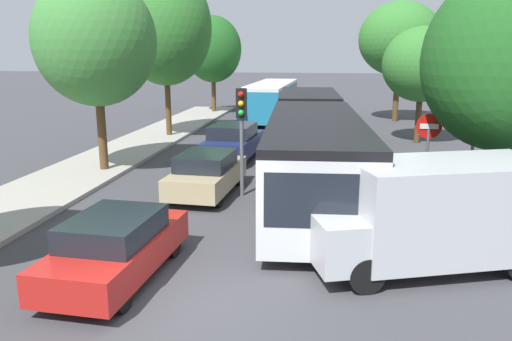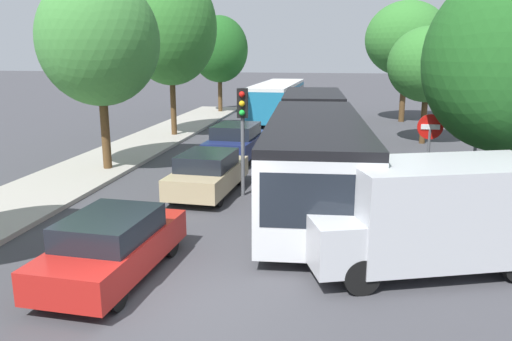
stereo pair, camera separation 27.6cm
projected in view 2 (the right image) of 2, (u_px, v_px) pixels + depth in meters
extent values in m
plane|color=#3D3D42|center=(195.00, 304.00, 9.12)|extent=(200.00, 200.00, 0.00)
cube|color=#9E998E|center=(130.00, 151.00, 22.79)|extent=(3.20, 36.23, 0.14)
cube|color=silver|center=(315.00, 161.00, 14.68)|extent=(3.27, 10.01, 2.13)
cube|color=black|center=(315.00, 148.00, 14.59)|extent=(3.26, 9.62, 0.93)
cube|color=black|center=(316.00, 122.00, 14.41)|extent=(3.27, 10.01, 0.21)
cube|color=silver|center=(313.00, 119.00, 23.72)|extent=(3.07, 6.90, 2.13)
cube|color=black|center=(313.00, 111.00, 23.63)|extent=(3.07, 6.64, 0.93)
cube|color=black|center=(313.00, 94.00, 23.45)|extent=(3.07, 6.90, 0.21)
cylinder|color=black|center=(313.00, 132.00, 19.96)|extent=(2.02, 1.16, 1.96)
cube|color=black|center=(318.00, 201.00, 9.89)|extent=(2.33, 0.25, 1.14)
cylinder|color=black|center=(363.00, 225.00, 11.71)|extent=(0.38, 1.06, 1.04)
cylinder|color=black|center=(269.00, 222.00, 11.93)|extent=(0.38, 1.06, 1.04)
cylinder|color=black|center=(344.00, 166.00, 17.82)|extent=(0.38, 1.06, 1.04)
cylinder|color=black|center=(282.00, 164.00, 18.04)|extent=(0.38, 1.06, 1.04)
cylinder|color=black|center=(335.00, 137.00, 23.81)|extent=(0.38, 1.06, 1.04)
cylinder|color=black|center=(289.00, 136.00, 24.03)|extent=(0.38, 1.06, 1.04)
cube|color=teal|center=(277.00, 100.00, 34.27)|extent=(2.79, 11.14, 1.93)
cube|color=black|center=(277.00, 95.00, 34.19)|extent=(2.79, 10.59, 0.81)
cube|color=silver|center=(278.00, 84.00, 34.02)|extent=(2.79, 11.14, 0.19)
cylinder|color=black|center=(271.00, 105.00, 38.12)|extent=(0.32, 0.97, 0.96)
cylinder|color=black|center=(298.00, 106.00, 37.73)|extent=(0.32, 0.97, 0.96)
cylinder|color=black|center=(253.00, 117.00, 31.47)|extent=(0.32, 0.97, 0.96)
cylinder|color=black|center=(285.00, 117.00, 31.08)|extent=(0.32, 0.97, 0.96)
cube|color=#B21E19|center=(114.00, 251.00, 10.12)|extent=(1.87, 3.98, 0.63)
cube|color=black|center=(110.00, 227.00, 9.90)|extent=(1.63, 2.12, 0.48)
cylinder|color=black|center=(114.00, 238.00, 11.51)|extent=(0.24, 0.60, 0.59)
cylinder|color=black|center=(170.00, 243.00, 11.21)|extent=(0.24, 0.60, 0.59)
cylinder|color=black|center=(47.00, 287.00, 9.15)|extent=(0.24, 0.60, 0.59)
cylinder|color=black|center=(116.00, 295.00, 8.85)|extent=(0.24, 0.60, 0.59)
cube|color=tan|center=(208.00, 177.00, 16.05)|extent=(1.91, 4.05, 0.64)
cube|color=black|center=(207.00, 160.00, 15.83)|extent=(1.66, 2.16, 0.49)
cylinder|color=black|center=(201.00, 174.00, 17.47)|extent=(0.24, 0.61, 0.60)
cylinder|color=black|center=(240.00, 176.00, 17.16)|extent=(0.24, 0.61, 0.60)
cylinder|color=black|center=(173.00, 194.00, 15.07)|extent=(0.24, 0.61, 0.60)
cylinder|color=black|center=(218.00, 197.00, 14.76)|extent=(0.24, 0.61, 0.60)
cube|color=navy|center=(237.00, 144.00, 21.32)|extent=(2.08, 4.41, 0.70)
cube|color=black|center=(236.00, 131.00, 21.08)|extent=(1.81, 2.35, 0.53)
cylinder|color=black|center=(229.00, 145.00, 22.86)|extent=(0.26, 0.67, 0.66)
cylinder|color=black|center=(261.00, 146.00, 22.53)|extent=(0.26, 0.67, 0.66)
cylinder|color=black|center=(210.00, 157.00, 20.25)|extent=(0.26, 0.67, 0.66)
cylinder|color=black|center=(246.00, 158.00, 19.92)|extent=(0.26, 0.67, 0.66)
cube|color=#B7BABF|center=(445.00, 209.00, 10.34)|extent=(4.52, 3.21, 2.00)
cube|color=#B7BABF|center=(328.00, 238.00, 10.06)|extent=(1.46, 2.09, 1.00)
cylinder|color=black|center=(361.00, 276.00, 9.43)|extent=(0.76, 0.46, 0.72)
cylinder|color=black|center=(334.00, 243.00, 11.04)|extent=(0.76, 0.46, 0.72)
cylinder|color=black|center=(471.00, 235.00, 11.55)|extent=(0.76, 0.46, 0.72)
cylinder|color=#56595E|center=(243.00, 143.00, 15.60)|extent=(0.12, 0.12, 3.40)
cube|color=black|center=(242.00, 103.00, 15.31)|extent=(0.33, 0.26, 0.90)
sphere|color=red|center=(242.00, 94.00, 15.10)|extent=(0.18, 0.18, 0.18)
sphere|color=#EAAD14|center=(242.00, 104.00, 15.17)|extent=(0.18, 0.18, 0.18)
sphere|color=green|center=(242.00, 113.00, 15.23)|extent=(0.18, 0.18, 0.18)
cylinder|color=#56595E|center=(427.00, 171.00, 14.06)|extent=(0.08, 0.08, 2.40)
cylinder|color=red|center=(430.00, 127.00, 13.77)|extent=(0.70, 0.03, 0.70)
cube|color=white|center=(430.00, 127.00, 13.75)|extent=(0.50, 0.04, 0.14)
cylinder|color=#56595E|center=(476.00, 141.00, 15.35)|extent=(0.10, 0.10, 3.60)
cube|color=#197A38|center=(481.00, 92.00, 15.00)|extent=(0.36, 1.38, 0.28)
cube|color=#197A38|center=(480.00, 104.00, 15.08)|extent=(0.36, 1.38, 0.28)
cube|color=#197A38|center=(479.00, 115.00, 15.15)|extent=(0.36, 1.38, 0.28)
cylinder|color=#51381E|center=(105.00, 131.00, 18.80)|extent=(0.32, 0.32, 3.11)
ellipsoid|color=#3D7F38|center=(99.00, 41.00, 18.03)|extent=(4.37, 4.37, 4.71)
ellipsoid|color=#286623|center=(101.00, 60.00, 18.62)|extent=(2.62, 2.62, 2.59)
cylinder|color=#51381E|center=(173.00, 104.00, 26.48)|extent=(0.29, 0.29, 3.48)
ellipsoid|color=#33752D|center=(170.00, 27.00, 25.56)|extent=(4.78, 4.78, 5.90)
ellipsoid|color=#1E561E|center=(169.00, 45.00, 25.72)|extent=(2.87, 2.87, 3.25)
cylinder|color=#51381E|center=(220.00, 94.00, 36.94)|extent=(0.31, 0.31, 2.85)
ellipsoid|color=#1E561E|center=(219.00, 49.00, 36.19)|extent=(4.14, 4.14, 4.76)
cylinder|color=#51381E|center=(495.00, 176.00, 13.32)|extent=(0.29, 0.29, 2.51)
ellipsoid|color=#1E561E|center=(508.00, 61.00, 12.62)|extent=(4.22, 4.22, 4.67)
cylinder|color=#51381E|center=(424.00, 118.00, 24.74)|extent=(0.29, 0.29, 2.51)
ellipsoid|color=#33752D|center=(428.00, 64.00, 24.13)|extent=(3.86, 3.86, 3.64)
ellipsoid|color=#286623|center=(416.00, 75.00, 24.82)|extent=(2.31, 2.31, 2.00)
cylinder|color=#51381E|center=(403.00, 95.00, 32.34)|extent=(0.36, 0.36, 3.50)
ellipsoid|color=#33752D|center=(407.00, 39.00, 31.52)|extent=(5.19, 5.19, 4.69)
ellipsoid|color=#286623|center=(413.00, 50.00, 31.56)|extent=(3.12, 3.12, 2.58)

